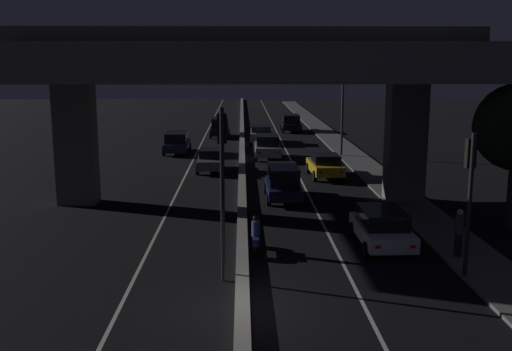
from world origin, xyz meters
The scene contains 20 objects.
ground_plane centered at (0.00, 0.00, 0.00)m, with size 200.00×200.00×0.00m, color black.
lane_line_left_inner centered at (-3.58, 35.00, 0.00)m, with size 0.12×126.00×0.00m, color beige.
lane_line_right_inner centered at (3.58, 35.00, 0.00)m, with size 0.12×126.00×0.00m, color beige.
median_divider centered at (0.00, 35.00, 0.13)m, with size 0.44×126.00×0.27m, color gray.
sidewalk_right centered at (8.37, 28.00, 0.06)m, with size 2.26×126.00×0.12m, color #5B5956.
elevated_overpass centered at (0.00, 13.52, 6.80)m, with size 24.26×11.99×8.75m.
traffic_light_left_of_median centered at (-0.62, 2.38, 3.84)m, with size 0.30×0.49×5.67m.
traffic_light_right_of_median centered at (7.34, 2.39, 3.31)m, with size 0.30×0.49×4.85m.
street_lamp centered at (7.19, 28.22, 5.02)m, with size 2.39×0.32×8.54m.
car_white_lead centered at (5.42, 5.93, 0.77)m, with size 1.96×4.12×1.46m.
car_dark_blue_second centered at (2.14, 14.13, 0.92)m, with size 1.89×4.33×1.75m.
car_taxi_yellow_third centered at (5.16, 20.09, 0.76)m, with size 2.06×4.18×1.46m.
car_silver_fourth centered at (1.89, 27.52, 0.91)m, with size 1.99×4.22×1.75m.
car_silver_fifth centered at (1.71, 36.16, 0.80)m, with size 2.14×4.47×1.54m.
car_black_sixth centered at (5.03, 44.95, 0.93)m, with size 2.04×4.05×1.75m.
car_grey_lead_oncoming centered at (-2.06, 22.46, 0.73)m, with size 1.95×4.01×1.42m.
car_dark_blue_second_oncoming centered at (-5.10, 30.41, 0.88)m, with size 2.06×4.62×1.67m.
car_black_third_oncoming centered at (-2.12, 40.61, 0.96)m, with size 2.03×4.11×1.85m.
motorcycle_blue_filtering_near centered at (0.51, 5.20, 0.62)m, with size 0.33×1.90×1.46m.
pedestrian_on_sidewalk centered at (7.81, 4.26, 1.01)m, with size 0.32×0.32×1.75m.
Camera 1 is at (0.01, -16.32, 7.04)m, focal length 42.00 mm.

